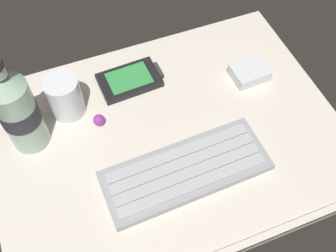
% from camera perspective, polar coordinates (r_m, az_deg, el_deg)
% --- Properties ---
extents(ground_plane, '(0.64, 0.48, 0.03)m').
position_cam_1_polar(ground_plane, '(0.76, 0.06, -1.80)').
color(ground_plane, beige).
extents(keyboard, '(0.29, 0.12, 0.02)m').
position_cam_1_polar(keyboard, '(0.70, 2.22, -6.34)').
color(keyboard, '#93969B').
rests_on(keyboard, ground_plane).
extents(handheld_device, '(0.13, 0.08, 0.02)m').
position_cam_1_polar(handheld_device, '(0.82, -5.36, 6.46)').
color(handheld_device, black).
rests_on(handheld_device, ground_plane).
extents(juice_cup, '(0.06, 0.06, 0.09)m').
position_cam_1_polar(juice_cup, '(0.77, -14.25, 3.85)').
color(juice_cup, silver).
rests_on(juice_cup, ground_plane).
extents(water_bottle, '(0.07, 0.07, 0.21)m').
position_cam_1_polar(water_bottle, '(0.72, -20.39, 2.08)').
color(water_bottle, '#9EC1A8').
rests_on(water_bottle, ground_plane).
extents(charger_block, '(0.07, 0.06, 0.02)m').
position_cam_1_polar(charger_block, '(0.84, 11.38, 7.36)').
color(charger_block, silver).
rests_on(charger_block, ground_plane).
extents(trackball_mouse, '(0.02, 0.02, 0.02)m').
position_cam_1_polar(trackball_mouse, '(0.77, -9.68, 0.83)').
color(trackball_mouse, purple).
rests_on(trackball_mouse, ground_plane).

